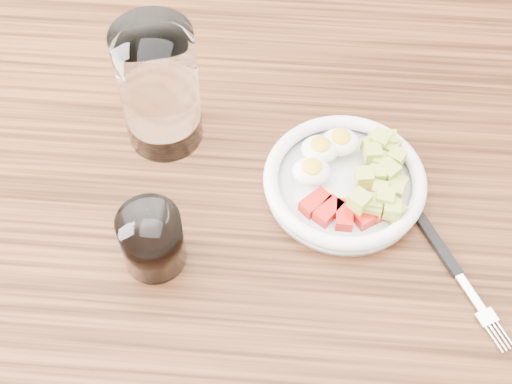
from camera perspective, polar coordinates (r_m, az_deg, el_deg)
dining_table at (r=0.94m, az=0.56°, el=-5.03°), size 1.50×0.90×0.77m
bowl at (r=0.86m, az=7.23°, el=1.00°), size 0.20×0.20×0.05m
fork at (r=0.84m, az=15.17°, el=-5.35°), size 0.10×0.17×0.01m
water_glass at (r=0.87m, az=-7.77°, el=8.23°), size 0.10×0.10×0.17m
coffee_glass at (r=0.80m, az=-8.31°, el=-3.84°), size 0.07×0.07×0.08m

